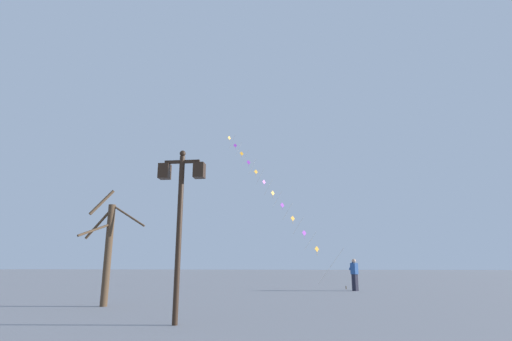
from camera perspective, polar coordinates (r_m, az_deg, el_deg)
ground_plane at (r=21.96m, az=7.91°, el=-17.23°), size 160.00×160.00×0.00m
twin_lantern_lamp_post at (r=10.22m, az=-11.07°, el=-4.31°), size 1.22×0.28×4.38m
kite_train at (r=30.81m, az=2.01°, el=-2.77°), size 9.49×11.99×13.73m
kite_flyer at (r=22.77m, az=14.31°, el=-14.54°), size 0.48×0.59×1.71m
bare_tree at (r=15.06m, az=-21.07°, el=-10.63°), size 2.30×1.38×4.10m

